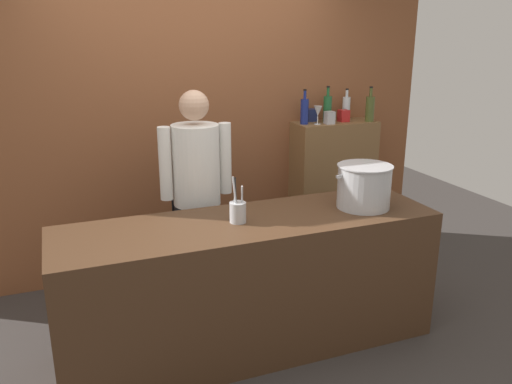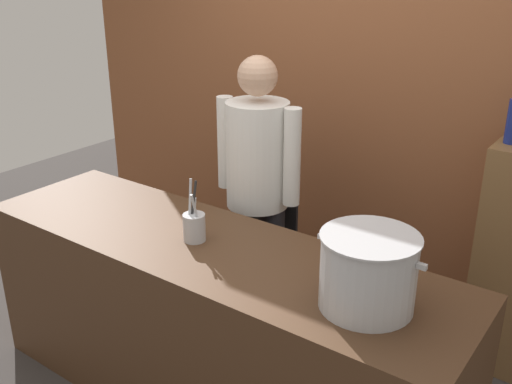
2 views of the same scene
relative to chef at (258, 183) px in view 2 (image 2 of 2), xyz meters
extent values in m
cube|color=brown|center=(0.18, 0.78, 0.54)|extent=(4.40, 0.10, 3.00)
cube|color=#472D1C|center=(0.18, -0.62, -0.51)|extent=(2.45, 0.70, 0.90)
cylinder|color=black|center=(0.10, 0.00, -0.54)|extent=(0.14, 0.14, 0.84)
cylinder|color=black|center=(-0.10, 0.00, -0.54)|extent=(0.14, 0.14, 0.84)
cylinder|color=white|center=(0.00, 0.00, 0.17)|extent=(0.34, 0.34, 0.58)
cube|color=black|center=(0.00, 0.18, -0.07)|extent=(0.30, 0.02, 0.52)
cylinder|color=white|center=(0.22, 0.00, 0.19)|extent=(0.09, 0.09, 0.52)
cylinder|color=white|center=(-0.22, -0.01, 0.19)|extent=(0.09, 0.09, 0.52)
sphere|color=tan|center=(0.00, 0.00, 0.59)|extent=(0.21, 0.21, 0.21)
cylinder|color=#B7BABF|center=(0.98, -0.66, 0.08)|extent=(0.36, 0.36, 0.29)
cylinder|color=#B7BABF|center=(0.98, -0.66, 0.22)|extent=(0.37, 0.37, 0.01)
cube|color=#B7BABF|center=(0.79, -0.66, 0.17)|extent=(0.04, 0.02, 0.02)
cube|color=#B7BABF|center=(1.18, -0.66, 0.17)|extent=(0.04, 0.02, 0.02)
cylinder|color=#B7BABF|center=(0.09, -0.63, 0.00)|extent=(0.10, 0.10, 0.13)
cylinder|color=#B7BABF|center=(0.12, -0.64, 0.07)|extent=(0.03, 0.06, 0.22)
cylinder|color=#B7BABF|center=(0.08, -0.61, 0.05)|extent=(0.02, 0.02, 0.18)
cylinder|color=#B7BABF|center=(0.08, -0.64, 0.09)|extent=(0.03, 0.06, 0.28)
cylinder|color=#262626|center=(0.08, -0.63, 0.09)|extent=(0.02, 0.06, 0.26)
camera|label=1|loc=(-0.92, -3.51, 1.08)|focal=36.49mm
camera|label=2|loc=(1.77, -2.44, 1.17)|focal=41.29mm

